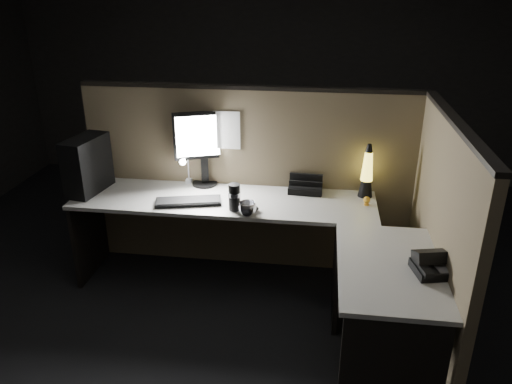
# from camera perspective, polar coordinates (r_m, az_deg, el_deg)

# --- Properties ---
(floor) EXTENTS (6.00, 6.00, 0.00)m
(floor) POSITION_cam_1_polar(r_m,az_deg,el_deg) (3.65, -2.92, -15.31)
(floor) COLOR black
(floor) RESTS_ON ground
(room_shell) EXTENTS (6.00, 6.00, 6.00)m
(room_shell) POSITION_cam_1_polar(r_m,az_deg,el_deg) (2.93, -3.57, 10.26)
(room_shell) COLOR silver
(room_shell) RESTS_ON ground
(partition_back) EXTENTS (2.66, 0.06, 1.50)m
(partition_back) POSITION_cam_1_polar(r_m,az_deg,el_deg) (4.07, -0.76, 1.25)
(partition_back) COLOR brown
(partition_back) RESTS_ON ground
(partition_right) EXTENTS (0.06, 1.66, 1.50)m
(partition_right) POSITION_cam_1_polar(r_m,az_deg,el_deg) (3.37, 20.09, -5.26)
(partition_right) COLOR brown
(partition_right) RESTS_ON ground
(desk) EXTENTS (2.60, 1.60, 0.73)m
(desk) POSITION_cam_1_polar(r_m,az_deg,el_deg) (3.52, 0.53, -5.59)
(desk) COLOR #BAB8AF
(desk) RESTS_ON ground
(pc_tower) EXTENTS (0.25, 0.44, 0.44)m
(pc_tower) POSITION_cam_1_polar(r_m,az_deg,el_deg) (4.07, -18.72, 2.96)
(pc_tower) COLOR black
(pc_tower) RESTS_ON desk
(monitor) EXTENTS (0.45, 0.22, 0.60)m
(monitor) POSITION_cam_1_polar(r_m,az_deg,el_deg) (3.97, -6.05, 5.78)
(monitor) COLOR black
(monitor) RESTS_ON desk
(keyboard) EXTENTS (0.51, 0.27, 0.02)m
(keyboard) POSITION_cam_1_polar(r_m,az_deg,el_deg) (3.75, -7.73, -1.08)
(keyboard) COLOR black
(keyboard) RESTS_ON desk
(mouse) EXTENTS (0.10, 0.08, 0.04)m
(mouse) POSITION_cam_1_polar(r_m,az_deg,el_deg) (3.59, -0.45, -1.88)
(mouse) COLOR black
(mouse) RESTS_ON desk
(clip_lamp) EXTENTS (0.05, 0.20, 0.26)m
(clip_lamp) POSITION_cam_1_polar(r_m,az_deg,el_deg) (4.01, -8.03, 2.64)
(clip_lamp) COLOR white
(clip_lamp) RESTS_ON desk
(organizer) EXTENTS (0.27, 0.24, 0.20)m
(organizer) POSITION_cam_1_polar(r_m,az_deg,el_deg) (3.95, 5.71, 0.82)
(organizer) COLOR black
(organizer) RESTS_ON desk
(lava_lamp) EXTENTS (0.11, 0.11, 0.42)m
(lava_lamp) POSITION_cam_1_polar(r_m,az_deg,el_deg) (3.87, 12.54, 1.91)
(lava_lamp) COLOR black
(lava_lamp) RESTS_ON desk
(travel_mug) EXTENTS (0.09, 0.09, 0.20)m
(travel_mug) POSITION_cam_1_polar(r_m,az_deg,el_deg) (3.58, -2.48, -0.59)
(travel_mug) COLOR black
(travel_mug) RESTS_ON desk
(steel_mug) EXTENTS (0.17, 0.17, 0.10)m
(steel_mug) POSITION_cam_1_polar(r_m,az_deg,el_deg) (3.51, -0.99, -1.95)
(steel_mug) COLOR silver
(steel_mug) RESTS_ON desk
(figurine) EXTENTS (0.05, 0.05, 0.05)m
(figurine) POSITION_cam_1_polar(r_m,az_deg,el_deg) (3.76, 12.54, -0.88)
(figurine) COLOR yellow
(figurine) RESTS_ON desk
(pinned_paper) EXTENTS (0.21, 0.00, 0.30)m
(pinned_paper) POSITION_cam_1_polar(r_m,az_deg,el_deg) (3.92, -3.38, 7.05)
(pinned_paper) COLOR white
(pinned_paper) RESTS_ON partition_back
(desk_phone) EXTENTS (0.27, 0.27, 0.14)m
(desk_phone) POSITION_cam_1_polar(r_m,az_deg,el_deg) (3.04, 19.64, -7.72)
(desk_phone) COLOR black
(desk_phone) RESTS_ON desk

